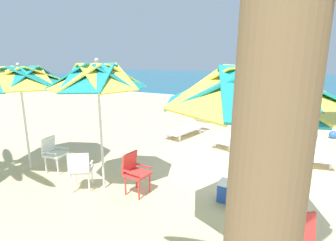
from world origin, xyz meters
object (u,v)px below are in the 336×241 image
beach_ball (333,135)px  plastic_chair_0 (292,234)px  cooler_box (231,192)px  plastic_chair_1 (135,171)px  sun_lounger_1 (236,135)px  sun_lounger_2 (188,127)px  palm_tree_1 (270,103)px  plastic_chair_2 (81,168)px  beach_umbrella_0 (254,88)px  plastic_chair_3 (53,152)px  beach_umbrella_1 (98,78)px  beach_umbrella_2 (20,78)px  sun_lounger_0 (313,148)px

beach_ball → plastic_chair_0: bearing=-95.9°
plastic_chair_0 → cooler_box: plastic_chair_0 is taller
plastic_chair_0 → plastic_chair_1: same height
sun_lounger_1 → sun_lounger_2: 1.81m
plastic_chair_1 → cooler_box: bearing=18.9°
palm_tree_1 → cooler_box: size_ratio=8.38×
cooler_box → plastic_chair_1: bearing=-161.1°
plastic_chair_2 → sun_lounger_1: size_ratio=0.39×
beach_umbrella_0 → plastic_chair_3: size_ratio=3.16×
beach_umbrella_1 → beach_ball: 8.36m
palm_tree_1 → sun_lounger_1: bearing=105.3°
sun_lounger_1 → beach_ball: size_ratio=8.33×
beach_umbrella_2 → beach_ball: bearing=45.4°
cooler_box → plastic_chair_0: bearing=-47.4°
palm_tree_1 → beach_ball: bearing=84.9°
plastic_chair_3 → sun_lounger_1: (3.33, 4.45, -0.22)m
beach_umbrella_0 → plastic_chair_2: (-3.42, 0.03, -1.86)m
beach_umbrella_1 → sun_lounger_0: beach_umbrella_1 is taller
beach_ball → sun_lounger_0: bearing=-103.7°
plastic_chair_0 → beach_ball: bearing=84.1°
beach_umbrella_2 → plastic_chair_0: bearing=-3.0°
plastic_chair_2 → sun_lounger_0: 6.25m
palm_tree_1 → beach_ball: (0.84, 9.44, -2.42)m
beach_umbrella_2 → palm_tree_1: bearing=-23.4°
plastic_chair_3 → palm_tree_1: palm_tree_1 is taller
beach_umbrella_2 → beach_umbrella_0: bearing=-1.8°
cooler_box → beach_umbrella_2: bearing=-169.0°
beach_umbrella_0 → plastic_chair_2: 3.89m
sun_lounger_1 → plastic_chair_0: bearing=-67.4°
plastic_chair_3 → sun_lounger_2: size_ratio=0.39×
beach_umbrella_1 → beach_ball: size_ratio=10.25×
palm_tree_1 → sun_lounger_0: bearing=87.9°
cooler_box → beach_ball: cooler_box is taller
sun_lounger_0 → beach_ball: bearing=76.3°
sun_lounger_1 → sun_lounger_2: bearing=177.3°
beach_umbrella_2 → cooler_box: (4.87, 0.95, -2.09)m
beach_umbrella_0 → beach_umbrella_1: (-3.06, 0.32, 0.01)m
sun_lounger_0 → palm_tree_1: size_ratio=0.53×
plastic_chair_1 → palm_tree_1: bearing=-44.8°
beach_umbrella_0 → plastic_chair_3: 5.13m
beach_umbrella_2 → cooler_box: beach_umbrella_2 is taller
plastic_chair_2 → sun_lounger_2: plastic_chair_2 is taller
plastic_chair_2 → beach_ball: bearing=55.6°
plastic_chair_2 → beach_umbrella_2: 2.67m
beach_umbrella_1 → plastic_chair_3: beach_umbrella_1 is taller
plastic_chair_2 → palm_tree_1: bearing=-31.5°
plastic_chair_0 → cooler_box: 1.73m
plastic_chair_1 → plastic_chair_0: bearing=-11.8°
plastic_chair_0 → plastic_chair_3: same height
plastic_chair_0 → cooler_box: (-1.16, 1.26, -0.30)m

